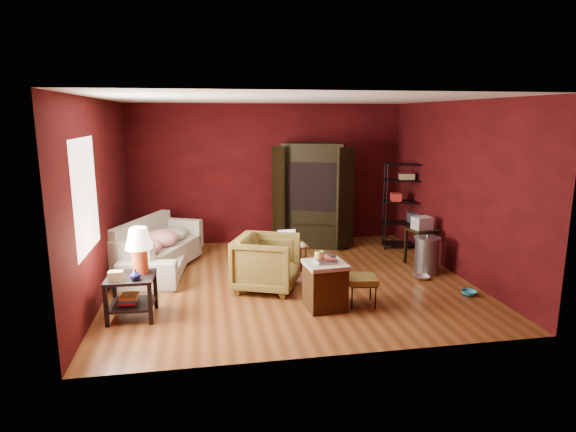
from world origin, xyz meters
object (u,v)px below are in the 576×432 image
Objects in this scene: armchair at (267,260)px; side_table at (135,264)px; tv_armoire at (313,193)px; wire_shelving at (406,202)px; laptop_desk at (289,247)px; hamper at (325,284)px; sofa at (159,245)px.

armchair is 1.92m from side_table.
tv_armoire is at bearing 44.66° from side_table.
tv_armoire is 1.81m from wire_shelving.
laptop_desk is at bearing -96.34° from tv_armoire.
hamper is at bearing -118.55° from wire_shelving.
side_table is at bearing 175.62° from hamper.
wire_shelving reaches higher than armchair.
wire_shelving reaches higher than hamper.
side_table reaches higher than sofa.
armchair is 1.10m from hamper.
sofa is 3.04× the size of hamper.
hamper reaches higher than laptop_desk.
armchair is 0.77× the size of side_table.
sofa is 1.10× the size of tv_armoire.
side_table is 2.64m from laptop_desk.
wire_shelving reaches higher than laptop_desk.
wire_shelving is at bearing -36.61° from armchair.
tv_armoire reaches higher than laptop_desk.
laptop_desk is at bearing 31.48° from side_table.
side_table is 1.66× the size of laptop_desk.
laptop_desk is at bearing 97.95° from hamper.
sofa is 3.17m from tv_armoire.
tv_armoire reaches higher than hamper.
hamper is at bearing -86.95° from laptop_desk.
laptop_desk is (2.12, -0.49, -0.00)m from sofa.
wire_shelving is (1.73, -0.49, -0.15)m from tv_armoire.
side_table is 0.70× the size of wire_shelving.
tv_armoire is (2.90, 1.12, 0.63)m from sofa.
armchair is 0.44× the size of tv_armoire.
tv_armoire is 1.22× the size of wire_shelving.
sofa is at bearing 138.83° from hamper.
hamper is at bearing -119.95° from armchair.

